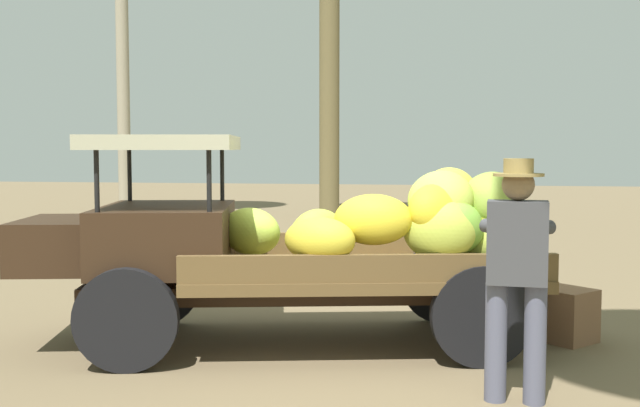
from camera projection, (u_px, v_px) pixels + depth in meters
ground_plane at (309, 343)px, 6.88m from camera, size 60.00×60.00×0.00m
truck at (297, 241)px, 6.70m from camera, size 4.64×2.50×1.85m
farmer at (517, 265)px, 5.22m from camera, size 0.53×0.47×1.67m
wooden_crate at (563, 315)px, 6.95m from camera, size 0.65×0.65×0.48m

